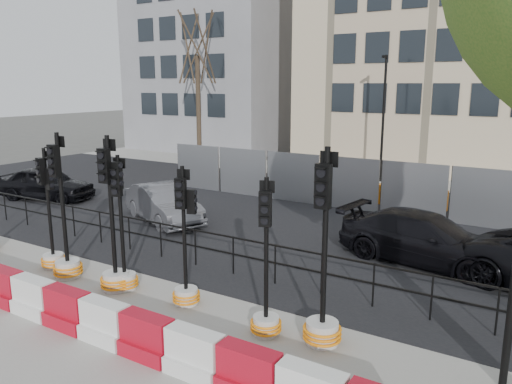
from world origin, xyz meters
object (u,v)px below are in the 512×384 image
Objects in this scene: traffic_signal_d at (114,255)px; car_a at (46,183)px; car_c at (425,239)px; traffic_signal_h at (322,306)px.

car_a is (-9.44, 5.06, -0.18)m from traffic_signal_d.
car_c is at bearing 38.41° from traffic_signal_d.
traffic_signal_h is 15.29m from car_a.
car_a is at bearing 145.42° from traffic_signal_d.
traffic_signal_d is 7.97m from car_c.
car_c is (0.57, 5.36, -0.08)m from traffic_signal_h.
traffic_signal_d is 0.84× the size of car_a.
traffic_signal_h is 5.39m from car_c.
traffic_signal_h reaches higher than car_a.
traffic_signal_d is at bearing 143.32° from car_c.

